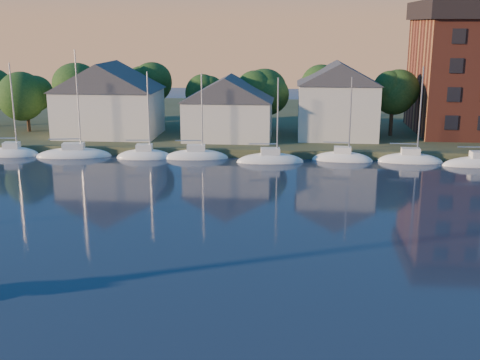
# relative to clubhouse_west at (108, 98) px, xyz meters

# --- Properties ---
(shoreline_land) EXTENTS (160.00, 50.00, 2.00)m
(shoreline_land) POSITION_rel_clubhouse_west_xyz_m (22.00, 17.00, -5.93)
(shoreline_land) COLOR #373E24
(shoreline_land) RESTS_ON ground
(wooden_dock) EXTENTS (120.00, 3.00, 1.00)m
(wooden_dock) POSITION_rel_clubhouse_west_xyz_m (22.00, -6.00, -5.93)
(wooden_dock) COLOR brown
(wooden_dock) RESTS_ON ground
(clubhouse_west) EXTENTS (13.65, 9.45, 9.64)m
(clubhouse_west) POSITION_rel_clubhouse_west_xyz_m (0.00, 0.00, 0.00)
(clubhouse_west) COLOR beige
(clubhouse_west) RESTS_ON shoreline_land
(clubhouse_centre) EXTENTS (11.55, 8.40, 8.08)m
(clubhouse_centre) POSITION_rel_clubhouse_west_xyz_m (16.00, -1.00, -0.80)
(clubhouse_centre) COLOR beige
(clubhouse_centre) RESTS_ON shoreline_land
(clubhouse_east) EXTENTS (10.50, 8.40, 9.80)m
(clubhouse_east) POSITION_rel_clubhouse_west_xyz_m (30.00, 1.00, 0.07)
(clubhouse_east) COLOR beige
(clubhouse_east) RESTS_ON shoreline_land
(tree_line) EXTENTS (93.40, 5.40, 8.90)m
(tree_line) POSITION_rel_clubhouse_west_xyz_m (24.00, 5.00, 1.24)
(tree_line) COLOR #3B2B1B
(tree_line) RESTS_ON shoreline_land
(moored_fleet) EXTENTS (71.50, 2.40, 12.05)m
(moored_fleet) POSITION_rel_clubhouse_west_xyz_m (14.00, -9.00, -5.83)
(moored_fleet) COLOR white
(moored_fleet) RESTS_ON ground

